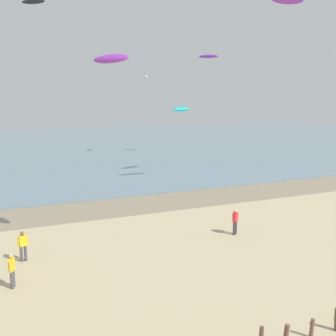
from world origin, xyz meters
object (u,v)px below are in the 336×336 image
Objects in this scene: person_by_waterline at (235,221)px; kite_aloft_5 at (111,59)px; kite_aloft_1 at (181,109)px; person_far_down_beach at (23,245)px; kite_aloft_3 at (33,2)px; kite_aloft_6 at (145,77)px; kite_aloft_4 at (209,56)px; person_left_flank at (12,269)px.

kite_aloft_5 reaches higher than person_by_waterline.
person_far_down_beach is at bearing -160.35° from kite_aloft_1.
kite_aloft_3 is 1.12× the size of kite_aloft_6.
kite_aloft_6 is at bearing 60.56° from kite_aloft_1.
kite_aloft_1 is 13.90m from kite_aloft_6.
kite_aloft_6 is (18.83, 32.06, 10.15)m from person_far_down_beach.
kite_aloft_3 is (-14.66, 2.27, 10.40)m from kite_aloft_1.
kite_aloft_4 is at bearing 22.07° from kite_aloft_1.
kite_aloft_4 is at bearing -123.50° from kite_aloft_3.
kite_aloft_4 is at bearing -105.18° from kite_aloft_6.
person_by_waterline is at bearing 117.38° from kite_aloft_4.
person_by_waterline is at bearing -177.59° from kite_aloft_6.
kite_aloft_6 is at bearing 60.94° from person_left_flank.
kite_aloft_4 is 35.63m from kite_aloft_5.
kite_aloft_1 is at bearing -63.62° from kite_aloft_5.
person_by_waterline and person_far_down_beach have the same top height.
kite_aloft_3 is (-9.58, 21.77, 16.73)m from person_by_waterline.
person_left_flank is at bearing 119.53° from kite_aloft_3.
person_far_down_beach is (-13.02, 0.80, 0.00)m from person_by_waterline.
kite_aloft_3 is (4.15, 24.08, 16.73)m from person_left_flank.
kite_aloft_1 reaches higher than person_far_down_beach.
kite_aloft_5 is 1.16× the size of kite_aloft_6.
kite_aloft_4 is (22.99, 7.11, -3.88)m from kite_aloft_3.
kite_aloft_1 is (18.10, 18.71, 6.33)m from person_far_down_beach.
kite_aloft_4 is 1.26× the size of kite_aloft_6.
kite_aloft_4 is 8.99m from kite_aloft_6.
kite_aloft_5 reaches higher than person_far_down_beach.
person_left_flank is at bearing 86.20° from kite_aloft_5.
kite_aloft_3 reaches higher than kite_aloft_5.
kite_aloft_6 is (-7.60, 3.97, -2.71)m from kite_aloft_4.
person_left_flank and person_far_down_beach have the same top height.
kite_aloft_6 is (0.73, 13.35, 3.82)m from kite_aloft_1.
person_left_flank is 0.65× the size of kite_aloft_1.
kite_aloft_3 is 20.08m from kite_aloft_6.
person_left_flank is 1.00× the size of person_far_down_beach.
kite_aloft_1 reaches higher than person_left_flank.
person_by_waterline is 1.00× the size of person_far_down_beach.
person_left_flank is 41.49m from kite_aloft_6.
person_by_waterline and person_left_flank have the same top height.
person_by_waterline is 0.65× the size of kite_aloft_1.
kite_aloft_6 is (19.54, 35.17, 10.15)m from person_left_flank.
kite_aloft_6 is at bearing 24.67° from kite_aloft_4.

